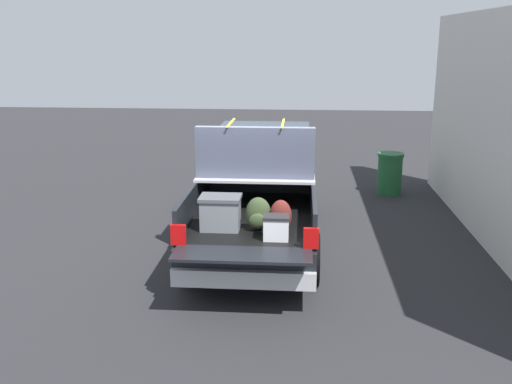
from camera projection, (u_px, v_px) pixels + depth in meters
name	position (u px, v px, depth m)	size (l,w,h in m)	color
ground_plane	(259.00, 242.00, 10.40)	(40.00, 40.00, 0.00)	#262628
pickup_truck	(260.00, 186.00, 10.50)	(6.05, 2.06, 2.23)	black
building_facade	(505.00, 132.00, 9.68)	(9.27, 0.36, 4.06)	silver
trash_can	(390.00, 173.00, 13.51)	(0.60, 0.60, 0.98)	#1E592D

